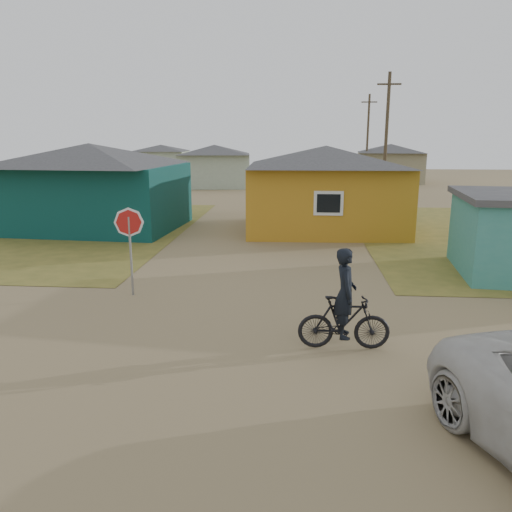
{
  "coord_description": "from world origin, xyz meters",
  "views": [
    {
      "loc": [
        1.24,
        -9.48,
        4.32
      ],
      "look_at": [
        0.19,
        3.0,
        1.3
      ],
      "focal_mm": 35.0,
      "sensor_mm": 36.0,
      "label": 1
    }
  ],
  "objects": [
    {
      "name": "ground",
      "position": [
        0.0,
        0.0,
        0.0
      ],
      "size": [
        120.0,
        120.0,
        0.0
      ],
      "primitive_type": "plane",
      "color": "#8B7650"
    },
    {
      "name": "house_teal",
      "position": [
        -8.5,
        13.5,
        2.05
      ],
      "size": [
        8.93,
        7.08,
        4.0
      ],
      "color": "#0A3734",
      "rests_on": "ground"
    },
    {
      "name": "house_yellow",
      "position": [
        2.5,
        14.0,
        2.0
      ],
      "size": [
        7.72,
        6.76,
        3.9
      ],
      "color": "#BB801C",
      "rests_on": "ground"
    },
    {
      "name": "house_pale_west",
      "position": [
        -6.0,
        34.0,
        1.86
      ],
      "size": [
        7.04,
        6.15,
        3.6
      ],
      "color": "#A3B39A",
      "rests_on": "ground"
    },
    {
      "name": "house_beige_east",
      "position": [
        10.0,
        40.0,
        1.86
      ],
      "size": [
        6.95,
        6.05,
        3.6
      ],
      "color": "gray",
      "rests_on": "ground"
    },
    {
      "name": "house_pale_north",
      "position": [
        -14.0,
        46.0,
        1.75
      ],
      "size": [
        6.28,
        5.81,
        3.4
      ],
      "color": "#A3B39A",
      "rests_on": "ground"
    },
    {
      "name": "utility_pole_near",
      "position": [
        6.5,
        22.0,
        4.14
      ],
      "size": [
        1.4,
        0.2,
        8.0
      ],
      "color": "#483C2B",
      "rests_on": "ground"
    },
    {
      "name": "utility_pole_far",
      "position": [
        7.5,
        38.0,
        4.14
      ],
      "size": [
        1.4,
        0.2,
        8.0
      ],
      "color": "#483C2B",
      "rests_on": "ground"
    },
    {
      "name": "stop_sign",
      "position": [
        -3.29,
        3.46,
        1.81
      ],
      "size": [
        0.79,
        0.23,
        2.46
      ],
      "color": "gray",
      "rests_on": "ground"
    },
    {
      "name": "cyclist",
      "position": [
        2.24,
        0.32,
        0.78
      ],
      "size": [
        1.91,
        0.7,
        2.14
      ],
      "color": "black",
      "rests_on": "ground"
    }
  ]
}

